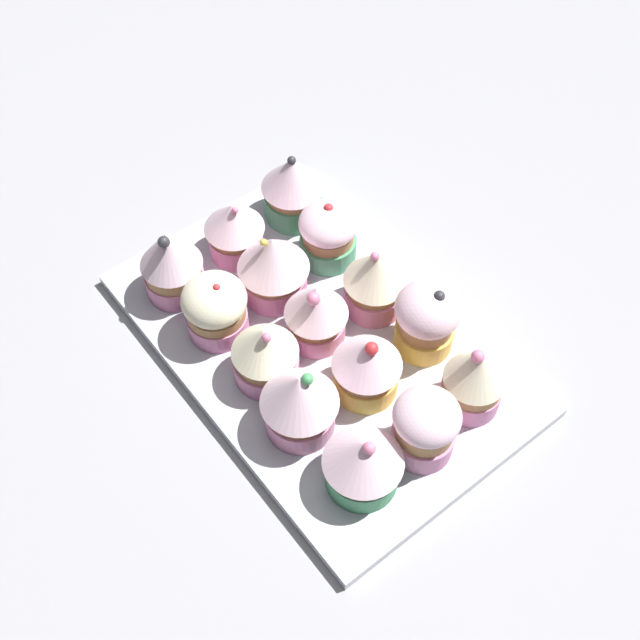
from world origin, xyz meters
TOP-DOWN VIEW (x-y plane):
  - ground_plane at (0.00, 0.00)cm, footprint 180.00×180.00cm
  - baking_tray at (0.00, 0.00)cm, footprint 37.47×24.41cm
  - cupcake_0 at (-12.75, -7.13)cm, footprint 5.72×5.72cm
  - cupcake_1 at (-6.60, -6.55)cm, footprint 5.85×5.85cm
  - cupcake_2 at (0.41, -5.91)cm, footprint 5.81×5.81cm
  - cupcake_3 at (5.79, -6.63)cm, footprint 6.53×6.53cm
  - cupcake_4 at (12.85, -5.79)cm, footprint 6.51×6.51cm
  - cupcake_5 at (-13.11, -0.21)cm, footprint 5.76×5.76cm
  - cupcake_6 at (-6.86, -0.36)cm, footprint 6.64×6.64cm
  - cupcake_7 at (-0.54, -0.37)cm, footprint 5.70×5.70cm
  - cupcake_8 at (6.36, -0.04)cm, footprint 6.00×6.00cm
  - cupcake_9 at (13.59, -0.47)cm, footprint 5.50×5.50cm
  - cupcake_10 at (-13.54, 7.23)cm, footprint 6.18×6.18cm
  - cupcake_11 at (-7.26, 6.64)cm, footprint 5.58×5.58cm
  - cupcake_12 at (-0.04, 6.27)cm, footprint 5.80×5.80cm
  - cupcake_13 at (5.99, 7.04)cm, footprint 5.81×5.81cm
  - cupcake_14 at (12.91, 6.09)cm, footprint 5.28×5.28cm

SIDE VIEW (x-z plane):
  - ground_plane at x=0.00cm, z-range -3.00..0.00cm
  - baking_tray at x=0.00cm, z-range 0.00..1.20cm
  - cupcake_11 at x=-7.26cm, z-range 1.11..7.68cm
  - cupcake_1 at x=-6.60cm, z-range 1.13..7.76cm
  - cupcake_4 at x=12.85cm, z-range 1.19..7.82cm
  - cupcake_2 at x=0.41cm, z-range 1.09..7.98cm
  - cupcake_5 at x=-13.11cm, z-range 1.24..7.92cm
  - cupcake_8 at x=6.36cm, z-range 1.15..8.31cm
  - cupcake_9 at x=13.59cm, z-range 1.31..8.16cm
  - cupcake_7 at x=-0.54cm, z-range 1.18..8.50cm
  - cupcake_14 at x=12.91cm, z-range 1.06..8.85cm
  - cupcake_12 at x=-0.04cm, z-range 1.16..8.83cm
  - cupcake_13 at x=5.99cm, z-range 1.19..8.82cm
  - cupcake_6 at x=-6.86cm, z-range 1.26..8.93cm
  - cupcake_10 at x=-13.54cm, z-range 1.21..8.99cm
  - cupcake_3 at x=5.79cm, z-range 1.25..8.98cm
  - cupcake_0 at x=-12.75cm, z-range 1.11..9.34cm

